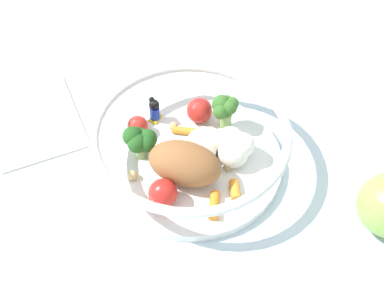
{
  "coord_description": "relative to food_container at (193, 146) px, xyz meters",
  "views": [
    {
      "loc": [
        0.29,
        -0.22,
        0.47
      ],
      "look_at": [
        -0.01,
        0.0,
        0.03
      ],
      "focal_mm": 46.53,
      "sensor_mm": 36.0,
      "label": 1
    }
  ],
  "objects": [
    {
      "name": "ground_plane",
      "position": [
        0.01,
        -0.0,
        -0.03
      ],
      "size": [
        2.4,
        2.4,
        0.0
      ],
      "primitive_type": "plane",
      "color": "silver"
    },
    {
      "name": "food_container",
      "position": [
        0.0,
        0.0,
        0.0
      ],
      "size": [
        0.23,
        0.23,
        0.06
      ],
      "color": "white",
      "rests_on": "ground_plane"
    },
    {
      "name": "folded_napkin",
      "position": [
        -0.18,
        -0.12,
        -0.03
      ],
      "size": [
        0.16,
        0.14,
        0.01
      ],
      "primitive_type": "cube",
      "rotation": [
        0.0,
        0.0,
        -0.22
      ],
      "color": "silver",
      "rests_on": "ground_plane"
    }
  ]
}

